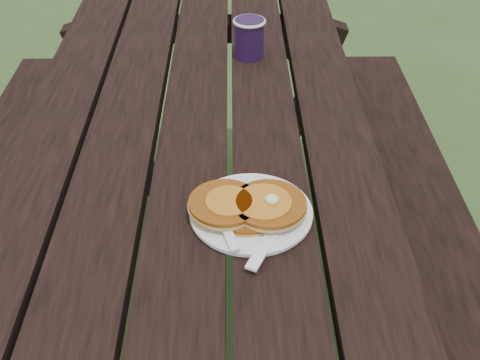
{
  "coord_description": "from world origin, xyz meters",
  "views": [
    {
      "loc": [
        0.08,
        -1.11,
        1.44
      ],
      "look_at": [
        0.1,
        -0.28,
        0.8
      ],
      "focal_mm": 45.0,
      "sensor_mm": 36.0,
      "label": 1
    }
  ],
  "objects_px": {
    "pancake_stack": "(248,206)",
    "coffee_cup": "(249,36)",
    "plate": "(251,213)",
    "picnic_table": "(201,246)"
  },
  "relations": [
    {
      "from": "picnic_table",
      "to": "coffee_cup",
      "type": "xyz_separation_m",
      "value": [
        0.13,
        0.3,
        0.44
      ]
    },
    {
      "from": "picnic_table",
      "to": "pancake_stack",
      "type": "height_order",
      "value": "pancake_stack"
    },
    {
      "from": "pancake_stack",
      "to": "coffee_cup",
      "type": "xyz_separation_m",
      "value": [
        0.02,
        0.62,
        0.03
      ]
    },
    {
      "from": "picnic_table",
      "to": "pancake_stack",
      "type": "xyz_separation_m",
      "value": [
        0.11,
        -0.32,
        0.41
      ]
    },
    {
      "from": "plate",
      "to": "pancake_stack",
      "type": "distance_m",
      "value": 0.02
    },
    {
      "from": "pancake_stack",
      "to": "coffee_cup",
      "type": "relative_size",
      "value": 2.06
    },
    {
      "from": "plate",
      "to": "coffee_cup",
      "type": "height_order",
      "value": "coffee_cup"
    },
    {
      "from": "picnic_table",
      "to": "pancake_stack",
      "type": "relative_size",
      "value": 8.84
    },
    {
      "from": "plate",
      "to": "picnic_table",
      "type": "bearing_deg",
      "value": 109.82
    },
    {
      "from": "pancake_stack",
      "to": "coffee_cup",
      "type": "distance_m",
      "value": 0.62
    }
  ]
}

